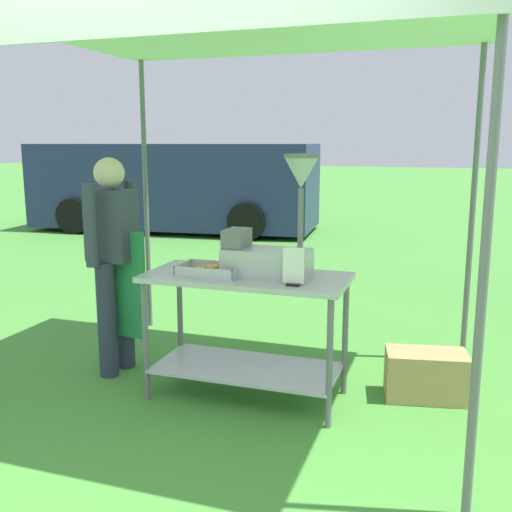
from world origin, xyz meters
TOP-DOWN VIEW (x-y plane):
  - ground_plane at (0.00, 6.00)m, footprint 70.00×70.00m
  - stall_canopy at (0.06, 1.28)m, footprint 3.02×2.33m
  - donut_cart at (0.06, 1.18)m, footprint 1.34×0.62m
  - donut_tray at (-0.16, 1.10)m, footprint 0.42×0.28m
  - donut_fryer at (0.23, 1.19)m, footprint 0.61×0.28m
  - menu_sign at (0.43, 0.99)m, footprint 0.13×0.05m
  - vendor at (-1.02, 1.30)m, footprint 0.46×0.54m
  - supply_crate at (1.22, 1.55)m, footprint 0.58×0.39m
  - van_navy at (-3.89, 8.14)m, footprint 5.63×2.46m

SIDE VIEW (x-z plane):
  - ground_plane at x=0.00m, z-range 0.00..0.00m
  - supply_crate at x=1.22m, z-range 0.00..0.33m
  - donut_cart at x=0.06m, z-range 0.18..1.04m
  - van_navy at x=-3.89m, z-range 0.03..1.72m
  - donut_tray at x=-0.16m, z-range 0.84..0.91m
  - vendor at x=-1.02m, z-range 0.10..1.71m
  - menu_sign at x=0.43m, z-range 0.84..1.07m
  - donut_fryer at x=0.23m, z-range 0.70..1.49m
  - stall_canopy at x=0.06m, z-range 1.15..3.63m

